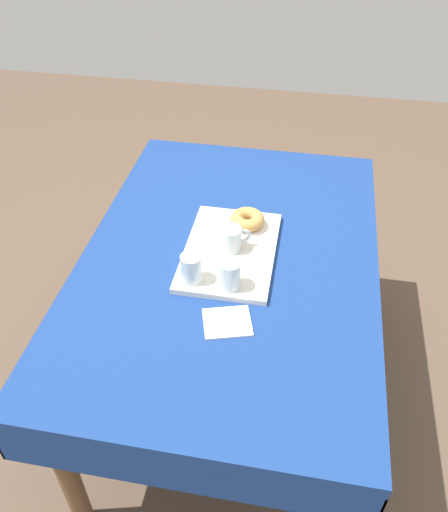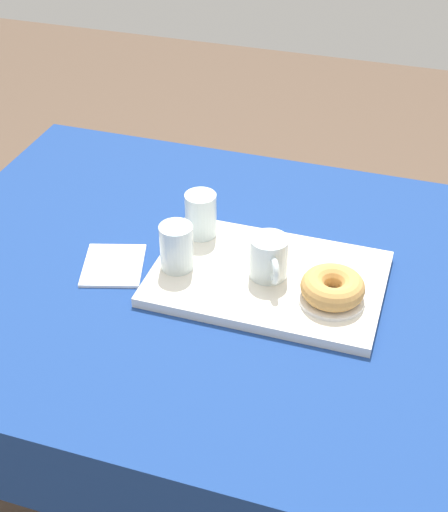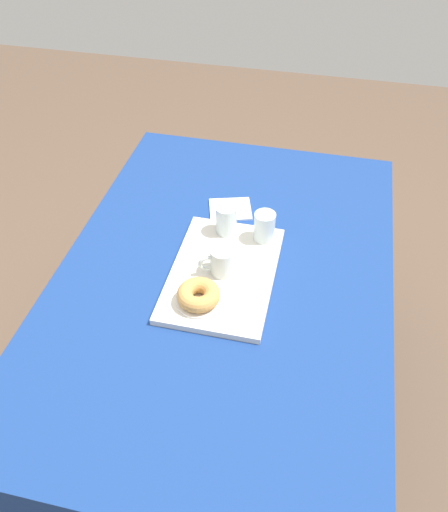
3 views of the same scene
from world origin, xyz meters
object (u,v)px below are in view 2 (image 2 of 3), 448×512
serving_tray (268,278)px  paper_napkin (113,265)px  water_glass_far (177,249)px  sugar_donut_left (333,287)px  dining_table (262,315)px  water_glass_near (201,217)px  donut_plate_left (331,298)px  tea_mug_left (269,258)px

serving_tray → paper_napkin: 0.30m
water_glass_far → sugar_donut_left: size_ratio=0.80×
dining_table → water_glass_near: water_glass_near is taller
dining_table → donut_plate_left: bearing=-14.9°
serving_tray → paper_napkin: serving_tray is taller
donut_plate_left → water_glass_near: bearing=156.8°
dining_table → water_glass_near: bearing=150.3°
donut_plate_left → water_glass_far: bearing=178.6°
dining_table → donut_plate_left: 0.18m
tea_mug_left → water_glass_near: 0.19m
dining_table → water_glass_near: size_ratio=15.24×
tea_mug_left → water_glass_near: bearing=152.2°
water_glass_near → donut_plate_left: bearing=-23.2°
water_glass_far → paper_napkin: water_glass_far is taller
water_glass_far → donut_plate_left: 0.30m
water_glass_far → paper_napkin: 0.14m
serving_tray → paper_napkin: (-0.30, -0.05, -0.01)m
serving_tray → tea_mug_left: (0.00, -0.00, 0.05)m
water_glass_near → water_glass_far: 0.12m
serving_tray → tea_mug_left: tea_mug_left is taller
dining_table → water_glass_far: size_ratio=15.24×
serving_tray → sugar_donut_left: (0.13, -0.04, 0.04)m
donut_plate_left → sugar_donut_left: 0.03m
dining_table → sugar_donut_left: 0.19m
tea_mug_left → paper_napkin: size_ratio=0.79×
serving_tray → donut_plate_left: donut_plate_left is taller
sugar_donut_left → paper_napkin: 0.43m
dining_table → water_glass_near: 0.23m
dining_table → paper_napkin: paper_napkin is taller
serving_tray → sugar_donut_left: bearing=-17.1°
dining_table → serving_tray: (0.01, 0.00, 0.09)m
donut_plate_left → tea_mug_left: bearing=163.3°
paper_napkin → donut_plate_left: bearing=1.0°
tea_mug_left → donut_plate_left: tea_mug_left is taller
serving_tray → water_glass_near: bearing=152.4°
sugar_donut_left → serving_tray: bearing=162.9°
serving_tray → water_glass_near: size_ratio=4.71×
sugar_donut_left → tea_mug_left: bearing=163.3°
water_glass_far → donut_plate_left: bearing=-1.4°
dining_table → donut_plate_left: donut_plate_left is taller
tea_mug_left → water_glass_near: water_glass_near is taller
water_glass_far → paper_napkin: (-0.13, -0.01, -0.06)m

